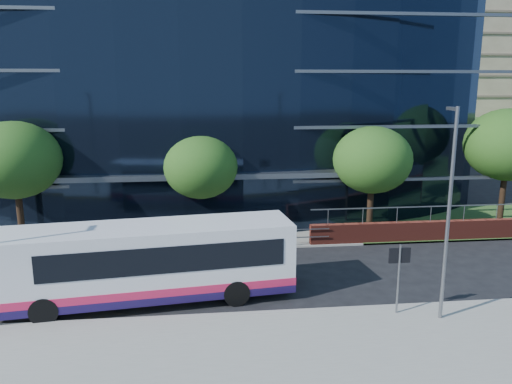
{
  "coord_description": "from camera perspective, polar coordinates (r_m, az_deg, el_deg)",
  "views": [
    {
      "loc": [
        -2.95,
        -18.95,
        8.95
      ],
      "look_at": [
        0.03,
        8.0,
        3.01
      ],
      "focal_mm": 35.0,
      "sensor_mm": 36.0,
      "label": 1
    }
  ],
  "objects": [
    {
      "name": "city_bus",
      "position": [
        21.23,
        -11.98,
        -7.8
      ],
      "size": [
        12.27,
        4.14,
        3.26
      ],
      "rotation": [
        0.0,
        0.0,
        0.12
      ],
      "color": "silver",
      "rests_on": "ground"
    },
    {
      "name": "apartment_block",
      "position": [
        83.83,
        18.86,
        13.2
      ],
      "size": [
        60.0,
        42.0,
        30.0
      ],
      "color": "#2D511E",
      "rests_on": "ground"
    },
    {
      "name": "street_sign",
      "position": [
        20.08,
        16.04,
        -7.93
      ],
      "size": [
        0.85,
        0.09,
        2.8
      ],
      "color": "slate",
      "rests_on": "pavement_near"
    },
    {
      "name": "yellow_line_outer",
      "position": [
        20.45,
        2.7,
        -13.59
      ],
      "size": [
        80.0,
        0.08,
        0.01
      ],
      "primitive_type": "cube",
      "color": "gold",
      "rests_on": "ground"
    },
    {
      "name": "streetlight_east",
      "position": [
        19.54,
        21.16,
        -1.83
      ],
      "size": [
        0.15,
        0.77,
        8.0
      ],
      "color": "slate",
      "rests_on": "pavement_near"
    },
    {
      "name": "ground",
      "position": [
        21.16,
        2.36,
        -12.66
      ],
      "size": [
        200.0,
        200.0,
        0.0
      ],
      "primitive_type": "plane",
      "color": "black",
      "rests_on": "ground"
    },
    {
      "name": "far_forecourt",
      "position": [
        31.39,
        -11.65,
        -4.37
      ],
      "size": [
        50.0,
        8.0,
        0.1
      ],
      "primitive_type": "cube",
      "color": "gray",
      "rests_on": "ground"
    },
    {
      "name": "kerb",
      "position": [
        20.24,
        2.79,
        -13.64
      ],
      "size": [
        80.0,
        0.25,
        0.16
      ],
      "primitive_type": "cube",
      "color": "gray",
      "rests_on": "ground"
    },
    {
      "name": "yellow_line_inner",
      "position": [
        20.58,
        2.63,
        -13.41
      ],
      "size": [
        80.0,
        0.08,
        0.01
      ],
      "primitive_type": "cube",
      "color": "gold",
      "rests_on": "ground"
    },
    {
      "name": "tree_far_a",
      "position": [
        29.98,
        -25.87,
        3.29
      ],
      "size": [
        4.95,
        4.95,
        6.98
      ],
      "color": "black",
      "rests_on": "ground"
    },
    {
      "name": "tree_far_d",
      "position": [
        34.8,
        26.84,
        4.83
      ],
      "size": [
        5.28,
        5.28,
        7.44
      ],
      "color": "black",
      "rests_on": "ground"
    },
    {
      "name": "glass_office",
      "position": [
        39.82,
        -7.96,
        10.88
      ],
      "size": [
        44.0,
        23.1,
        16.0
      ],
      "color": "black",
      "rests_on": "ground"
    },
    {
      "name": "guard_railings",
      "position": [
        27.66,
        -16.61,
        -5.26
      ],
      "size": [
        24.0,
        0.05,
        1.1
      ],
      "color": "slate",
      "rests_on": "ground"
    },
    {
      "name": "tree_dist_e",
      "position": [
        64.97,
        18.4,
        7.84
      ],
      "size": [
        4.62,
        4.62,
        6.51
      ],
      "color": "black",
      "rests_on": "ground"
    },
    {
      "name": "tree_far_c",
      "position": [
        29.99,
        13.17,
        3.58
      ],
      "size": [
        4.62,
        4.62,
        6.51
      ],
      "color": "black",
      "rests_on": "ground"
    },
    {
      "name": "tree_far_b",
      "position": [
        28.84,
        -6.33,
        2.83
      ],
      "size": [
        4.29,
        4.29,
        6.05
      ],
      "color": "black",
      "rests_on": "ground"
    },
    {
      "name": "pavement_near",
      "position": [
        16.79,
        5.07,
        -19.59
      ],
      "size": [
        80.0,
        8.0,
        0.15
      ],
      "primitive_type": "cube",
      "color": "gray",
      "rests_on": "ground"
    }
  ]
}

